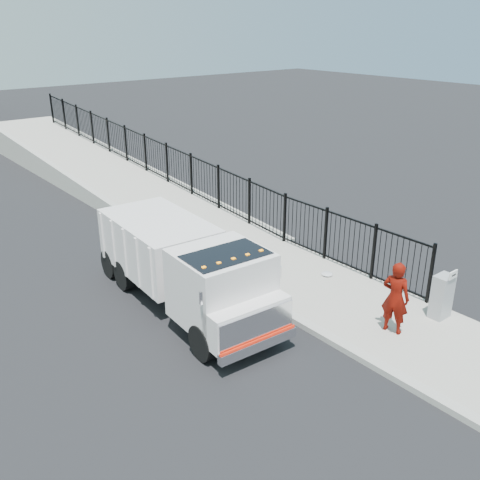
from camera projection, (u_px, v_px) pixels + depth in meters
ground at (290, 318)px, 14.87m from camera, size 120.00×120.00×0.00m
sidewalk at (392, 323)px, 14.54m from camera, size 3.55×12.00×0.12m
curb at (346, 347)px, 13.41m from camera, size 0.30×12.00×0.16m
ramp at (104, 181)px, 27.60m from camera, size 3.95×24.06×3.19m
iron_fence at (168, 176)px, 25.21m from camera, size 0.10×28.00×1.80m
truck at (186, 264)px, 14.93m from camera, size 2.70×7.18×2.42m
worker at (395, 298)px, 13.68m from camera, size 0.65×0.82×1.97m
utility_cabinet at (442, 296)px, 14.49m from camera, size 0.55×0.40×1.25m
arrow_sign at (453, 275)px, 14.05m from camera, size 0.35×0.04×0.22m
debris at (327, 274)px, 17.10m from camera, size 0.37×0.37×0.09m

